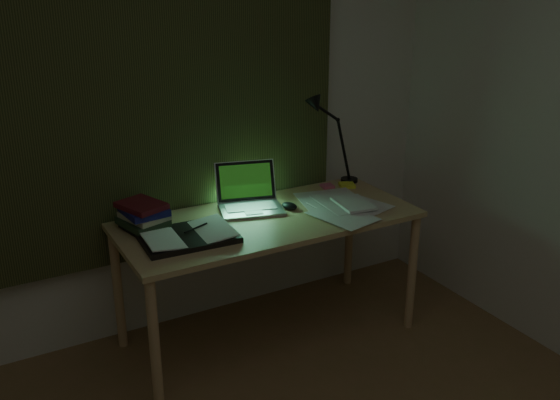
# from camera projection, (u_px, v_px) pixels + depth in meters

# --- Properties ---
(wall_back) EXTENTS (3.50, 0.00, 2.50)m
(wall_back) POSITION_uv_depth(u_px,v_px,m) (131.00, 103.00, 3.02)
(wall_back) COLOR silver
(wall_back) RESTS_ON ground
(curtain) EXTENTS (2.20, 0.06, 2.00)m
(curtain) POSITION_uv_depth(u_px,v_px,m) (130.00, 62.00, 2.92)
(curtain) COLOR #2B3118
(curtain) RESTS_ON wall_back
(desk) EXTENTS (1.51, 0.66, 0.69)m
(desk) POSITION_uv_depth(u_px,v_px,m) (269.00, 278.00, 3.25)
(desk) COLOR tan
(desk) RESTS_ON floor
(laptop) EXTENTS (0.40, 0.43, 0.23)m
(laptop) POSITION_uv_depth(u_px,v_px,m) (251.00, 190.00, 3.17)
(laptop) COLOR silver
(laptop) RESTS_ON desk
(open_textbook) EXTENTS (0.44, 0.33, 0.04)m
(open_textbook) POSITION_uv_depth(u_px,v_px,m) (188.00, 235.00, 2.87)
(open_textbook) COLOR white
(open_textbook) RESTS_ON desk
(book_stack) EXTENTS (0.22, 0.25, 0.15)m
(book_stack) POSITION_uv_depth(u_px,v_px,m) (144.00, 215.00, 2.96)
(book_stack) COLOR white
(book_stack) RESTS_ON desk
(loose_papers) EXTENTS (0.41, 0.42, 0.02)m
(loose_papers) POSITION_uv_depth(u_px,v_px,m) (343.00, 206.00, 3.25)
(loose_papers) COLOR white
(loose_papers) RESTS_ON desk
(mouse) EXTENTS (0.08, 0.11, 0.04)m
(mouse) POSITION_uv_depth(u_px,v_px,m) (289.00, 206.00, 3.23)
(mouse) COLOR black
(mouse) RESTS_ON desk
(sticky_yellow) EXTENTS (0.11, 0.11, 0.02)m
(sticky_yellow) POSITION_uv_depth(u_px,v_px,m) (347.00, 185.00, 3.57)
(sticky_yellow) COLOR #F8FF35
(sticky_yellow) RESTS_ON desk
(sticky_pink) EXTENTS (0.08, 0.08, 0.01)m
(sticky_pink) POSITION_uv_depth(u_px,v_px,m) (327.00, 186.00, 3.56)
(sticky_pink) COLOR #EB5B82
(sticky_pink) RESTS_ON desk
(desk_lamp) EXTENTS (0.40, 0.34, 0.53)m
(desk_lamp) POSITION_uv_depth(u_px,v_px,m) (351.00, 137.00, 3.56)
(desk_lamp) COLOR black
(desk_lamp) RESTS_ON desk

